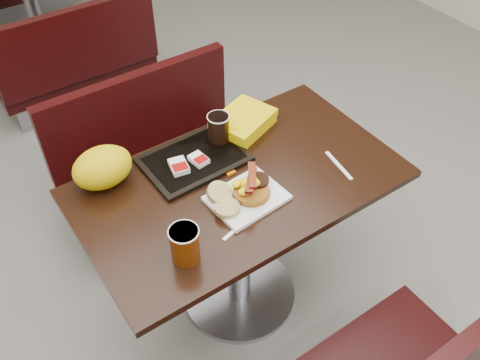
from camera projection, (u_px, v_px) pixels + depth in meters
floor at (239, 294)px, 2.49m from camera, size 6.00×7.00×0.01m
table_near at (239, 244)px, 2.23m from camera, size 1.20×0.70×0.75m
bench_near_n at (160, 155)px, 2.65m from camera, size 1.00×0.46×0.72m
table_far at (32, 7)px, 3.76m from camera, size 1.20×0.70×0.75m
bench_far_s at (70, 51)px, 3.36m from camera, size 1.00×0.46×0.72m
platter at (247, 198)px, 1.89m from camera, size 0.27×0.22×0.02m
pancake_stack at (252, 191)px, 1.89m from camera, size 0.16×0.16×0.03m
sausage_patty at (258, 180)px, 1.90m from camera, size 0.09×0.09×0.01m
scrambled_eggs at (247, 184)px, 1.86m from camera, size 0.10×0.09×0.04m
bacon_strips at (251, 179)px, 1.84m from camera, size 0.15×0.16×0.01m
muffin_bottom at (227, 208)px, 1.84m from camera, size 0.10×0.10×0.02m
muffin_top at (219, 193)px, 1.87m from camera, size 0.12×0.12×0.05m
coffee_cup_near at (185, 244)px, 1.67m from camera, size 0.09×0.09×0.13m
fork at (233, 232)px, 1.79m from camera, size 0.14×0.06×0.00m
knife at (339, 165)px, 2.02m from camera, size 0.04×0.17×0.00m
condiment_syrup at (230, 172)px, 1.99m from camera, size 0.04×0.03×0.01m
condiment_ketchup at (237, 159)px, 2.05m from camera, size 0.05×0.04×0.01m
tray at (194, 159)px, 2.04m from camera, size 0.39×0.28×0.02m
hashbrown_sleeve_left at (179, 166)px, 1.98m from camera, size 0.08×0.10×0.02m
hashbrown_sleeve_right at (199, 159)px, 2.01m from camera, size 0.06×0.08×0.02m
coffee_cup_far at (219, 128)px, 2.07m from camera, size 0.10×0.10×0.11m
clamshell at (243, 122)px, 2.17m from camera, size 0.29×0.25×0.07m
paper_bag at (102, 167)px, 1.91m from camera, size 0.26×0.22×0.15m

